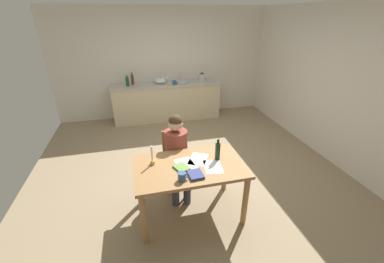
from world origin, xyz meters
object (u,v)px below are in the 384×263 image
(wine_bottle_on_table, at_px, (218,151))
(wine_glass_back_left, at_px, (158,78))
(mixing_bowl, at_px, (160,81))
(stovetop_kettle, at_px, (202,77))
(book_magazine, at_px, (181,168))
(bottle_oil, at_px, (127,81))
(wine_glass_by_kettle, at_px, (163,78))
(person_seated, at_px, (177,151))
(coffee_mug, at_px, (182,176))
(sink_unit, at_px, (182,81))
(candlestick, at_px, (152,159))
(wine_glass_near_sink, at_px, (167,77))
(wine_glass_back_right, at_px, (154,78))
(book_cookery, at_px, (196,175))
(teacup_on_counter, at_px, (174,82))
(dining_table, at_px, (190,173))
(chair_at_table, at_px, (176,157))
(bottle_vinegar, at_px, (132,79))

(wine_bottle_on_table, xyz_separation_m, wine_glass_back_left, (-0.34, 3.43, 0.14))
(mixing_bowl, xyz_separation_m, stovetop_kettle, (1.02, -0.03, 0.04))
(stovetop_kettle, bearing_deg, book_magazine, -109.83)
(bottle_oil, distance_m, wine_glass_by_kettle, 0.87)
(person_seated, height_order, coffee_mug, person_seated)
(sink_unit, xyz_separation_m, wine_glass_back_left, (-0.56, 0.15, 0.09))
(candlestick, xyz_separation_m, wine_glass_near_sink, (0.69, 3.34, 0.19))
(wine_glass_by_kettle, height_order, wine_glass_back_right, same)
(stovetop_kettle, bearing_deg, wine_glass_by_kettle, 170.93)
(person_seated, height_order, book_cookery, person_seated)
(coffee_mug, relative_size, wine_glass_back_right, 0.83)
(wine_bottle_on_table, height_order, teacup_on_counter, wine_bottle_on_table)
(dining_table, xyz_separation_m, wine_bottle_on_table, (0.37, 0.05, 0.23))
(book_cookery, bearing_deg, teacup_on_counter, 79.77)
(chair_at_table, distance_m, person_seated, 0.24)
(mixing_bowl, bearing_deg, wine_glass_near_sink, 34.32)
(wine_glass_back_right, relative_size, teacup_on_counter, 1.22)
(chair_at_table, bearing_deg, bottle_oil, 103.21)
(bottle_vinegar, distance_m, wine_glass_back_left, 0.60)
(teacup_on_counter, bearing_deg, book_cookery, -96.12)
(dining_table, bearing_deg, book_magazine, -159.81)
(book_magazine, bearing_deg, wine_glass_back_right, 66.07)
(wine_bottle_on_table, bearing_deg, wine_glass_by_kettle, 93.41)
(mixing_bowl, height_order, teacup_on_counter, mixing_bowl)
(coffee_mug, height_order, candlestick, candlestick)
(book_cookery, xyz_separation_m, mixing_bowl, (0.06, 3.58, 0.20))
(coffee_mug, height_order, wine_glass_near_sink, wine_glass_near_sink)
(chair_at_table, distance_m, wine_bottle_on_table, 0.83)
(dining_table, relative_size, candlestick, 5.33)
(wine_bottle_on_table, bearing_deg, person_seated, 134.18)
(person_seated, relative_size, wine_bottle_on_table, 4.25)
(coffee_mug, height_order, wine_bottle_on_table, wine_bottle_on_table)
(dining_table, height_order, wine_glass_by_kettle, wine_glass_by_kettle)
(coffee_mug, height_order, bottle_oil, bottle_oil)
(sink_unit, xyz_separation_m, wine_glass_by_kettle, (-0.43, 0.15, 0.09))
(coffee_mug, xyz_separation_m, wine_glass_back_left, (0.18, 3.74, 0.21))
(coffee_mug, relative_size, book_magazine, 0.71)
(mixing_bowl, relative_size, stovetop_kettle, 1.22)
(chair_at_table, xyz_separation_m, coffee_mug, (-0.09, -0.91, 0.31))
(wine_glass_back_right, bearing_deg, wine_glass_by_kettle, 0.00)
(book_magazine, bearing_deg, bottle_vinegar, 74.62)
(person_seated, bearing_deg, wine_glass_by_kettle, 85.60)
(teacup_on_counter, bearing_deg, sink_unit, 36.22)
(chair_at_table, distance_m, bottle_vinegar, 2.88)
(chair_at_table, xyz_separation_m, teacup_on_counter, (0.44, 2.54, 0.46))
(wine_glass_near_sink, height_order, wine_glass_by_kettle, same)
(person_seated, relative_size, teacup_on_counter, 9.45)
(wine_glass_back_left, bearing_deg, bottle_vinegar, -174.88)
(dining_table, height_order, bottle_vinegar, bottle_vinegar)
(stovetop_kettle, bearing_deg, wine_glass_near_sink, 169.93)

